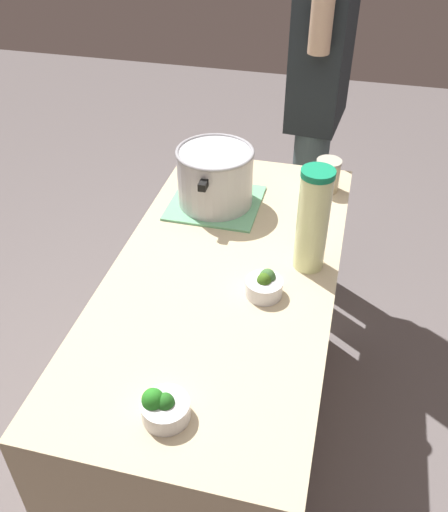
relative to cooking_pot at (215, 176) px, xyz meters
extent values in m
plane|color=#645C5C|center=(-0.34, -0.11, -0.99)|extent=(8.00, 8.00, 0.00)
cube|color=#C1B08A|center=(-0.34, -0.11, -0.55)|extent=(1.34, 0.65, 0.88)
cube|color=#6CB584|center=(0.00, 0.00, -0.10)|extent=(0.28, 0.30, 0.01)
cylinder|color=#B7B7BC|center=(0.00, 0.00, -0.01)|extent=(0.25, 0.25, 0.19)
torus|color=#99999E|center=(0.00, 0.00, 0.09)|extent=(0.25, 0.25, 0.01)
cube|color=black|center=(-0.14, 0.00, 0.05)|extent=(0.04, 0.02, 0.02)
cube|color=black|center=(0.14, 0.00, 0.05)|extent=(0.04, 0.02, 0.02)
cylinder|color=#E6F1A7|center=(-0.25, -0.35, 0.04)|extent=(0.09, 0.09, 0.30)
cylinder|color=#128054|center=(-0.25, -0.35, 0.20)|extent=(0.09, 0.09, 0.02)
ellipsoid|color=yellow|center=(-0.24, -0.35, 0.06)|extent=(0.04, 0.04, 0.01)
cylinder|color=beige|center=(0.18, -0.35, -0.06)|extent=(0.08, 0.08, 0.10)
cylinder|color=#B2AD99|center=(0.18, -0.35, 0.00)|extent=(0.09, 0.09, 0.01)
cylinder|color=silver|center=(-0.41, -0.25, -0.08)|extent=(0.10, 0.10, 0.05)
ellipsoid|color=#3C6A32|center=(-0.39, -0.25, -0.06)|extent=(0.05, 0.05, 0.05)
ellipsoid|color=#3B6419|center=(-0.41, -0.24, -0.06)|extent=(0.04, 0.04, 0.04)
cylinder|color=silver|center=(-0.86, -0.11, -0.08)|extent=(0.11, 0.11, 0.05)
ellipsoid|color=#2F6626|center=(-0.86, -0.11, -0.07)|extent=(0.04, 0.04, 0.04)
ellipsoid|color=#23661E|center=(-0.86, -0.11, -0.06)|extent=(0.04, 0.04, 0.05)
ellipsoid|color=#267F21|center=(-0.86, -0.09, -0.06)|extent=(0.05, 0.05, 0.06)
cylinder|color=#425459|center=(0.60, -0.26, -0.54)|extent=(0.14, 0.14, 0.91)
cylinder|color=#425459|center=(0.80, -0.26, -0.54)|extent=(0.14, 0.14, 0.91)
cube|color=#1E252A|center=(0.70, -0.26, 0.24)|extent=(0.36, 0.23, 0.65)
cylinder|color=tan|center=(0.49, -0.26, 0.41)|extent=(0.08, 0.08, 0.30)
camera|label=1|loc=(-1.56, -0.42, 0.93)|focal=39.56mm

